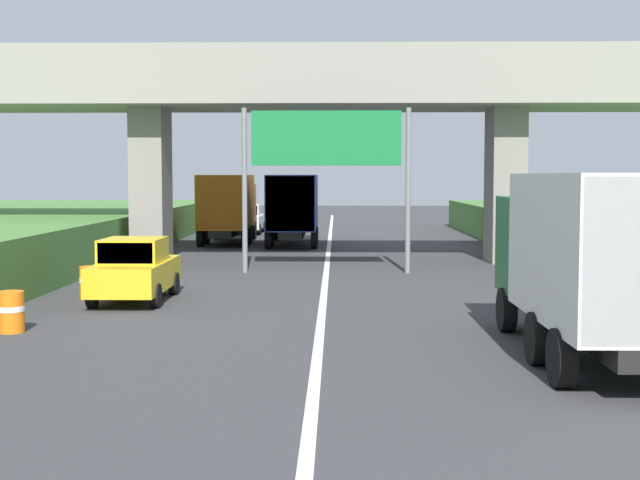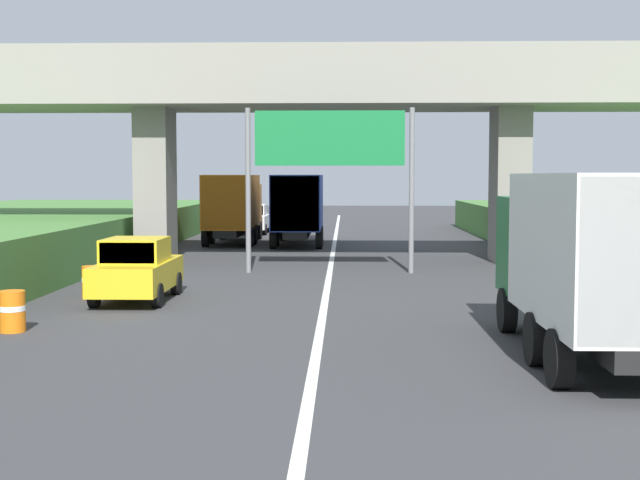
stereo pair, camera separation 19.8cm
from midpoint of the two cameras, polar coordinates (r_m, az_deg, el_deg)
name	(u,v)px [view 1 (the left image)]	position (r m, az deg, el deg)	size (l,w,h in m)	color
lane_centre_stripe	(325,283)	(27.91, 0.13, -2.78)	(0.20, 95.52, 0.01)	white
overpass_bridge	(327,102)	(34.76, 0.32, 8.95)	(40.00, 4.80, 8.25)	gray
overhead_highway_sign	(326,150)	(30.56, 0.22, 5.86)	(5.88, 0.18, 5.75)	slate
speed_limit_sign	(611,251)	(23.61, 18.18, -0.68)	(0.60, 0.08, 2.23)	slate
truck_green	(590,255)	(16.90, 16.83, -0.95)	(2.44, 7.30, 3.44)	black
truck_blue	(294,206)	(43.00, -1.86, 2.24)	(2.44, 7.30, 3.44)	black
truck_orange	(228,205)	(44.34, -6.10, 2.28)	(2.44, 7.30, 3.44)	black
car_white	(247,219)	(51.67, -4.89, 1.36)	(1.86, 4.10, 1.72)	silver
car_yellow	(135,270)	(24.26, -12.20, -1.91)	(1.86, 4.10, 1.72)	gold
construction_barrel_2	(11,311)	(20.24, -19.71, -4.40)	(0.57, 0.57, 0.90)	orange
construction_barrel_3	(90,282)	(25.10, -14.97, -2.67)	(0.57, 0.57, 0.90)	orange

